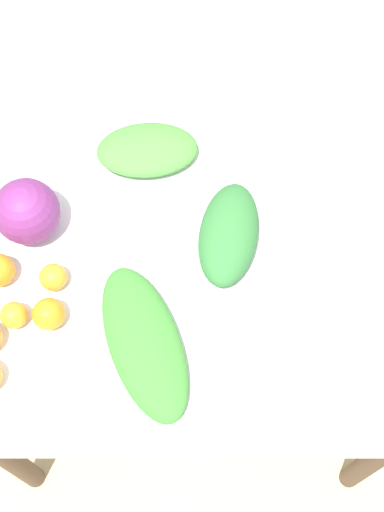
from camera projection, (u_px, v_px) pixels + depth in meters
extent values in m
plane|color=#C6B289|center=(192.00, 353.00, 2.43)|extent=(8.00, 8.00, 0.00)
cube|color=silver|center=(192.00, 262.00, 1.76)|extent=(1.11, 0.94, 0.03)
cylinder|color=brown|center=(347.00, 195.00, 2.27)|extent=(0.06, 0.06, 0.72)
cylinder|color=brown|center=(37.00, 195.00, 2.27)|extent=(0.06, 0.06, 0.72)
cylinder|color=brown|center=(375.00, 458.00, 1.92)|extent=(0.06, 0.06, 0.72)
cylinder|color=brown|center=(9.00, 458.00, 1.92)|extent=(0.06, 0.06, 0.72)
sphere|color=#7A2D75|center=(26.00, 211.00, 1.71)|extent=(0.16, 0.16, 0.16)
ellipsoid|color=#337538|center=(228.00, 234.00, 1.72)|extent=(0.19, 0.30, 0.10)
ellipsoid|color=#4C933D|center=(147.00, 150.00, 1.84)|extent=(0.27, 0.18, 0.06)
ellipsoid|color=#3D8433|center=(144.00, 343.00, 1.62)|extent=(0.29, 0.43, 0.06)
sphere|color=orange|center=(14.00, 315.00, 1.65)|extent=(0.06, 0.06, 0.06)
sphere|color=orange|center=(48.00, 314.00, 1.64)|extent=(0.08, 0.08, 0.08)
sphere|color=orange|center=(53.00, 277.00, 1.69)|extent=(0.07, 0.07, 0.07)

